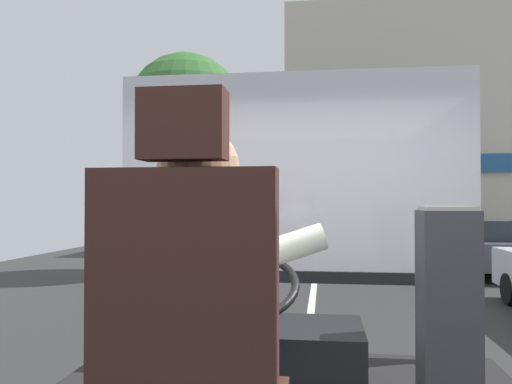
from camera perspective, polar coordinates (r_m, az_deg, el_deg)
The scene contains 9 objects.
ground at distance 10.93m, azimuth 6.45°, elevation -10.27°, with size 18.00×44.00×0.06m.
driver_seat at distance 1.50m, azimuth -6.98°, elevation -19.44°, with size 0.48×0.48×1.32m.
bus_driver at distance 1.55m, azimuth -5.98°, elevation -11.58°, with size 0.75×0.53×0.79m.
steering_console at distance 2.78m, azimuth -0.12°, elevation -18.07°, with size 1.10×0.97×0.80m.
fare_box at distance 2.67m, azimuth 20.43°, elevation -12.43°, with size 0.26×0.26×1.01m.
windshield_panel at distance 3.62m, azimuth 4.15°, elevation -0.85°, with size 2.50×0.08×1.48m.
street_tree at distance 12.92m, azimuth -7.76°, elevation 8.77°, with size 2.81×2.81×5.36m.
shop_building at distance 20.76m, azimuth 18.75°, elevation 6.21°, with size 10.74×5.07×8.66m.
parked_car_charcoal at distance 13.76m, azimuth 23.48°, elevation -5.38°, with size 1.85×4.22×1.30m.
Camera 1 is at (0.22, -1.99, 1.73)m, focal length 36.21 mm.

